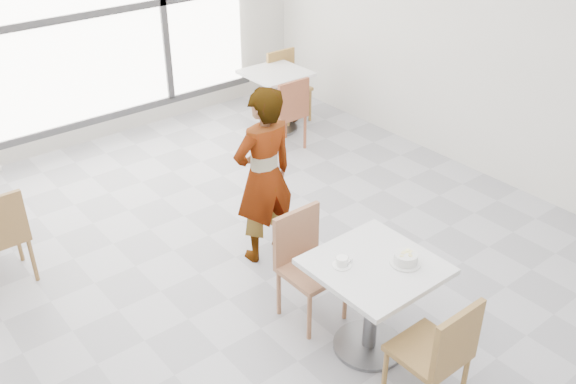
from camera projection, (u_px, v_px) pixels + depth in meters
floor at (265, 281)px, 5.33m from camera, size 7.00×7.00×0.00m
wall_back at (69, 16)px, 6.92m from camera, size 6.00×0.00×6.00m
wall_right at (508, 38)px, 6.20m from camera, size 0.00×7.00×7.00m
window at (71, 17)px, 6.88m from camera, size 4.60×0.07×2.52m
main_table at (373, 291)px, 4.40m from camera, size 0.80×0.80×0.75m
chair_near at (440, 350)px, 3.93m from camera, size 0.42×0.42×0.87m
chair_far at (305, 258)px, 4.76m from camera, size 0.42×0.42×0.87m
oatmeal_bowl at (406, 258)px, 4.27m from camera, size 0.21×0.21×0.10m
coffee_cup at (342, 262)px, 4.25m from camera, size 0.16×0.13×0.07m
person at (264, 176)px, 5.27m from camera, size 0.58×0.39×1.57m
bg_table_right at (276, 92)px, 7.72m from camera, size 0.70×0.70×0.75m
bg_chair_right_near at (288, 110)px, 7.22m from camera, size 0.42×0.42×0.87m
bg_chair_right_far at (286, 81)px, 8.02m from camera, size 0.42×0.42×0.87m
plant_right at (287, 94)px, 8.05m from camera, size 0.41×0.41×0.69m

